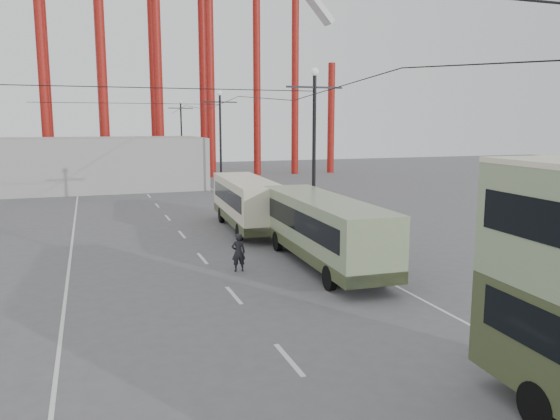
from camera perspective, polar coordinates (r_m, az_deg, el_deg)
name	(u,v)px	position (r m, az deg, el deg)	size (l,w,h in m)	color
road_markings	(191,242)	(30.10, -9.24, -3.36)	(12.52, 120.00, 0.01)	silver
lamp_post_mid	(314,156)	(29.65, 3.57, 5.68)	(3.20, 0.44, 9.32)	black
lamp_post_far	(221,142)	(50.63, -6.23, 7.05)	(3.20, 0.44, 9.32)	black
lamp_post_distant	(182,137)	(72.22, -10.25, 7.55)	(3.20, 0.44, 9.32)	black
fairground_shed	(88,164)	(56.41, -19.44, 4.58)	(22.00, 10.00, 5.00)	#A0A09B
single_decker_green	(322,228)	(24.80, 4.45, -1.84)	(2.94, 11.03, 3.09)	gray
single_decker_cream	(247,201)	(33.10, -3.47, 0.91)	(3.13, 10.03, 3.08)	beige
pedestrian	(238,252)	(23.93, -4.36, -4.44)	(0.62, 0.41, 1.70)	black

